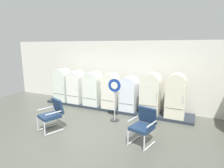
{
  "coord_description": "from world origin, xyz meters",
  "views": [
    {
      "loc": [
        3.14,
        -3.89,
        2.64
      ],
      "look_at": [
        0.08,
        2.75,
        1.13
      ],
      "focal_mm": 30.12,
      "sensor_mm": 36.0,
      "label": 1
    }
  ],
  "objects_px": {
    "refrigerator_4": "(129,92)",
    "sign_stand": "(115,100)",
    "refrigerator_0": "(62,84)",
    "refrigerator_1": "(76,86)",
    "refrigerator_5": "(151,92)",
    "refrigerator_6": "(176,94)",
    "armchair_left": "(52,113)",
    "armchair_right": "(144,124)",
    "refrigerator_3": "(110,89)",
    "refrigerator_2": "(93,88)"
  },
  "relations": [
    {
      "from": "refrigerator_4",
      "to": "sign_stand",
      "type": "xyz_separation_m",
      "value": [
        -0.16,
        -1.05,
        -0.07
      ]
    },
    {
      "from": "sign_stand",
      "to": "refrigerator_0",
      "type": "bearing_deg",
      "value": 161.96
    },
    {
      "from": "refrigerator_1",
      "to": "refrigerator_5",
      "type": "height_order",
      "value": "refrigerator_5"
    },
    {
      "from": "refrigerator_6",
      "to": "armchair_left",
      "type": "relative_size",
      "value": 1.6
    },
    {
      "from": "sign_stand",
      "to": "armchair_right",
      "type": "bearing_deg",
      "value": -38.97
    },
    {
      "from": "refrigerator_3",
      "to": "refrigerator_6",
      "type": "distance_m",
      "value": 2.56
    },
    {
      "from": "refrigerator_6",
      "to": "armchair_left",
      "type": "bearing_deg",
      "value": -143.49
    },
    {
      "from": "refrigerator_3",
      "to": "sign_stand",
      "type": "bearing_deg",
      "value": -57.66
    },
    {
      "from": "refrigerator_2",
      "to": "armchair_right",
      "type": "distance_m",
      "value": 3.53
    },
    {
      "from": "refrigerator_5",
      "to": "armchair_right",
      "type": "height_order",
      "value": "refrigerator_5"
    },
    {
      "from": "refrigerator_0",
      "to": "refrigerator_2",
      "type": "height_order",
      "value": "refrigerator_0"
    },
    {
      "from": "refrigerator_6",
      "to": "armchair_right",
      "type": "bearing_deg",
      "value": -105.2
    },
    {
      "from": "refrigerator_4",
      "to": "refrigerator_2",
      "type": "bearing_deg",
      "value": -178.65
    },
    {
      "from": "refrigerator_0",
      "to": "refrigerator_6",
      "type": "height_order",
      "value": "refrigerator_6"
    },
    {
      "from": "refrigerator_0",
      "to": "refrigerator_2",
      "type": "distance_m",
      "value": 1.62
    },
    {
      "from": "refrigerator_1",
      "to": "armchair_left",
      "type": "bearing_deg",
      "value": -71.02
    },
    {
      "from": "armchair_left",
      "to": "refrigerator_5",
      "type": "bearing_deg",
      "value": 45.42
    },
    {
      "from": "refrigerator_5",
      "to": "armchair_left",
      "type": "xyz_separation_m",
      "value": [
        -2.5,
        -2.53,
        -0.37
      ]
    },
    {
      "from": "refrigerator_3",
      "to": "refrigerator_6",
      "type": "height_order",
      "value": "refrigerator_6"
    },
    {
      "from": "refrigerator_2",
      "to": "refrigerator_3",
      "type": "relative_size",
      "value": 1.0
    },
    {
      "from": "refrigerator_3",
      "to": "refrigerator_4",
      "type": "xyz_separation_m",
      "value": [
        0.8,
        0.05,
        -0.05
      ]
    },
    {
      "from": "refrigerator_0",
      "to": "refrigerator_5",
      "type": "bearing_deg",
      "value": 0.6
    },
    {
      "from": "refrigerator_1",
      "to": "armchair_right",
      "type": "distance_m",
      "value": 4.26
    },
    {
      "from": "refrigerator_0",
      "to": "refrigerator_4",
      "type": "bearing_deg",
      "value": 0.82
    },
    {
      "from": "refrigerator_3",
      "to": "refrigerator_4",
      "type": "bearing_deg",
      "value": 3.81
    },
    {
      "from": "refrigerator_6",
      "to": "refrigerator_5",
      "type": "bearing_deg",
      "value": 178.96
    },
    {
      "from": "refrigerator_2",
      "to": "armchair_right",
      "type": "height_order",
      "value": "refrigerator_2"
    },
    {
      "from": "refrigerator_4",
      "to": "refrigerator_3",
      "type": "bearing_deg",
      "value": -176.19
    },
    {
      "from": "refrigerator_5",
      "to": "sign_stand",
      "type": "relative_size",
      "value": 1.02
    },
    {
      "from": "armchair_right",
      "to": "sign_stand",
      "type": "distance_m",
      "value": 1.75
    },
    {
      "from": "sign_stand",
      "to": "armchair_left",
      "type": "bearing_deg",
      "value": -134.82
    },
    {
      "from": "sign_stand",
      "to": "refrigerator_4",
      "type": "bearing_deg",
      "value": 81.1
    },
    {
      "from": "refrigerator_0",
      "to": "armchair_left",
      "type": "relative_size",
      "value": 1.53
    },
    {
      "from": "armchair_left",
      "to": "sign_stand",
      "type": "bearing_deg",
      "value": 45.18
    },
    {
      "from": "refrigerator_6",
      "to": "armchair_left",
      "type": "distance_m",
      "value": 4.25
    },
    {
      "from": "refrigerator_6",
      "to": "armchair_left",
      "type": "height_order",
      "value": "refrigerator_6"
    },
    {
      "from": "refrigerator_1",
      "to": "refrigerator_3",
      "type": "relative_size",
      "value": 1.0
    },
    {
      "from": "refrigerator_6",
      "to": "sign_stand",
      "type": "relative_size",
      "value": 1.04
    },
    {
      "from": "refrigerator_4",
      "to": "armchair_right",
      "type": "distance_m",
      "value": 2.46
    },
    {
      "from": "refrigerator_0",
      "to": "armchair_left",
      "type": "distance_m",
      "value": 2.99
    },
    {
      "from": "armchair_right",
      "to": "refrigerator_2",
      "type": "bearing_deg",
      "value": 143.25
    },
    {
      "from": "refrigerator_1",
      "to": "armchair_right",
      "type": "xyz_separation_m",
      "value": [
        3.69,
        -2.11,
        -0.31
      ]
    },
    {
      "from": "refrigerator_0",
      "to": "armchair_left",
      "type": "bearing_deg",
      "value": -57.04
    },
    {
      "from": "refrigerator_1",
      "to": "refrigerator_0",
      "type": "bearing_deg",
      "value": -179.21
    },
    {
      "from": "armchair_left",
      "to": "sign_stand",
      "type": "distance_m",
      "value": 2.1
    },
    {
      "from": "refrigerator_0",
      "to": "refrigerator_6",
      "type": "distance_m",
      "value": 5.02
    },
    {
      "from": "armchair_right",
      "to": "refrigerator_4",
      "type": "bearing_deg",
      "value": 118.91
    },
    {
      "from": "refrigerator_4",
      "to": "armchair_right",
      "type": "bearing_deg",
      "value": -61.09
    },
    {
      "from": "refrigerator_2",
      "to": "refrigerator_3",
      "type": "bearing_deg",
      "value": -1.0
    },
    {
      "from": "refrigerator_5",
      "to": "refrigerator_1",
      "type": "bearing_deg",
      "value": -179.44
    }
  ]
}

